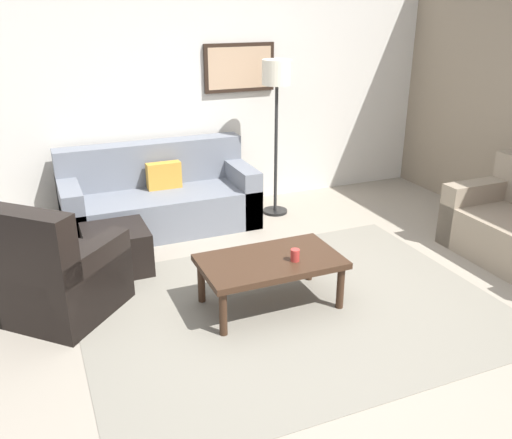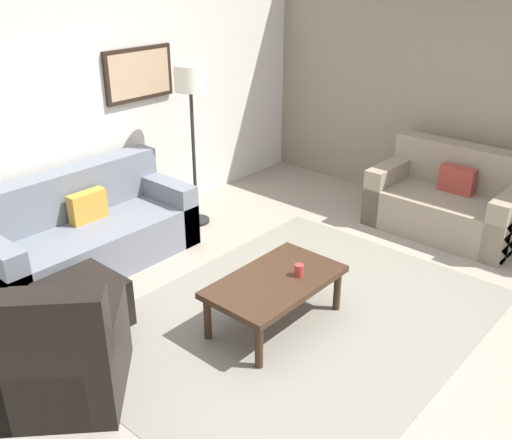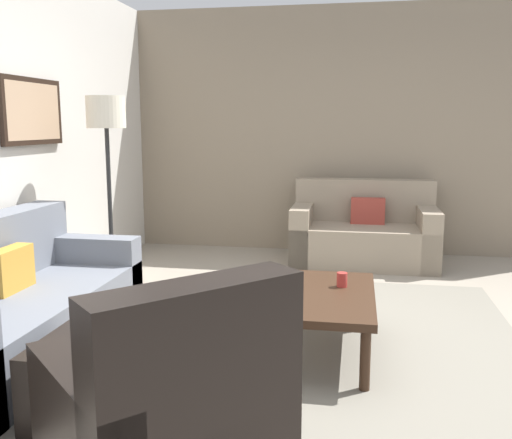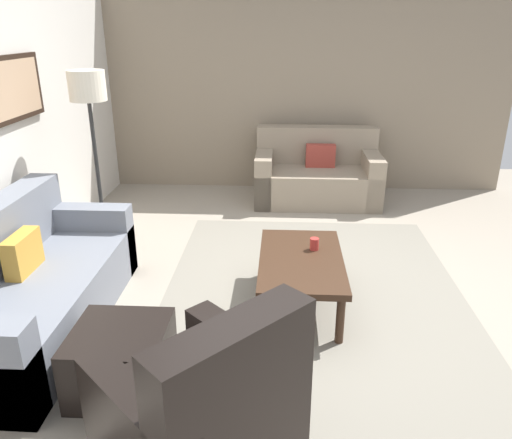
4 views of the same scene
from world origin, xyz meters
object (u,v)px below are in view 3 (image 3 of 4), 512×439
at_px(ottoman, 95,379).
at_px(framed_artwork, 32,111).
at_px(couch_loveseat, 363,234).
at_px(cup, 342,280).
at_px(lamp_standing, 107,133).
at_px(armchair_leather, 170,430).
at_px(couch_main, 6,312).
at_px(coffee_table, 324,300).

relative_size(ottoman, framed_artwork, 0.68).
distance_m(couch_loveseat, framed_artwork, 3.52).
height_order(cup, lamp_standing, lamp_standing).
relative_size(armchair_leather, cup, 11.74).
bearing_deg(ottoman, couch_loveseat, -20.86).
xyz_separation_m(couch_main, framed_artwork, (1.11, 0.40, 1.28)).
xyz_separation_m(coffee_table, cup, (0.16, -0.11, 0.10)).
distance_m(couch_loveseat, coffee_table, 2.61).
xyz_separation_m(couch_loveseat, coffee_table, (-2.59, 0.27, 0.06)).
bearing_deg(coffee_table, armchair_leather, 162.34).
height_order(armchair_leather, coffee_table, armchair_leather).
distance_m(couch_main, lamp_standing, 1.73).
relative_size(couch_main, cup, 20.70).
height_order(couch_main, couch_loveseat, same).
height_order(lamp_standing, framed_artwork, framed_artwork).
relative_size(couch_main, armchair_leather, 1.76).
bearing_deg(cup, ottoman, 134.24).
height_order(ottoman, coffee_table, coffee_table).
xyz_separation_m(armchair_leather, framed_artwork, (2.28, 1.89, 1.28)).
xyz_separation_m(couch_main, armchair_leather, (-1.17, -1.49, 0.01)).
bearing_deg(couch_loveseat, armchair_leather, 169.45).
height_order(cup, framed_artwork, framed_artwork).
height_order(ottoman, cup, cup).
distance_m(couch_main, ottoman, 1.08).
bearing_deg(armchair_leather, lamp_standing, 28.57).
bearing_deg(framed_artwork, couch_loveseat, -54.47).
bearing_deg(lamp_standing, cup, -110.70).
distance_m(ottoman, cup, 1.71).
xyz_separation_m(ottoman, framed_artwork, (1.71, 1.29, 1.38)).
bearing_deg(couch_main, coffee_table, -78.19).
bearing_deg(framed_artwork, lamp_standing, -67.62).
relative_size(couch_loveseat, armchair_leather, 1.34).
bearing_deg(lamp_standing, couch_loveseat, -51.74).
bearing_deg(ottoman, framed_artwork, 37.10).
bearing_deg(lamp_standing, coffee_table, -115.88).
relative_size(couch_loveseat, coffee_table, 1.37).
distance_m(couch_main, armchair_leather, 1.90).
bearing_deg(ottoman, cup, -45.76).
bearing_deg(ottoman, couch_main, 56.05).
distance_m(couch_loveseat, armchair_leather, 4.26).
height_order(couch_main, coffee_table, couch_main).
height_order(ottoman, framed_artwork, framed_artwork).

